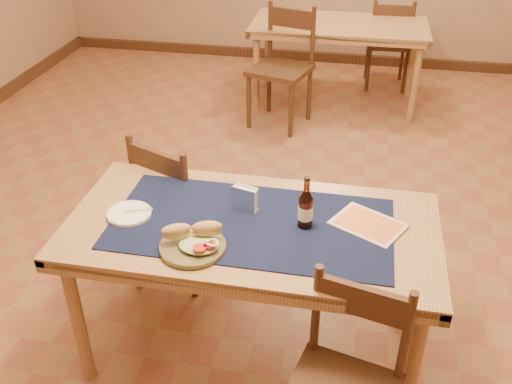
% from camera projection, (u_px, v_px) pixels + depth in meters
% --- Properties ---
extents(room, '(6.04, 7.04, 2.84)m').
position_uv_depth(room, '(283.00, 21.00, 2.77)').
color(room, olive).
rests_on(room, ground).
extents(main_table, '(1.60, 0.80, 0.75)m').
position_uv_depth(main_table, '(252.00, 239.00, 2.50)').
color(main_table, '#A27A4C').
rests_on(main_table, ground).
extents(placemat, '(1.20, 0.60, 0.01)m').
position_uv_depth(placemat, '(252.00, 223.00, 2.45)').
color(placemat, '#0E1434').
rests_on(placemat, main_table).
extents(baseboard, '(6.00, 7.00, 0.10)m').
position_uv_depth(baseboard, '(278.00, 242.00, 3.49)').
color(baseboard, '#422817').
rests_on(baseboard, ground).
extents(back_table, '(1.55, 0.79, 0.75)m').
position_uv_depth(back_table, '(339.00, 32.00, 5.09)').
color(back_table, '#A27A4C').
rests_on(back_table, ground).
extents(chair_main_far, '(0.54, 0.54, 0.90)m').
position_uv_depth(chair_main_far, '(181.00, 205.00, 3.09)').
color(chair_main_far, '#422817').
rests_on(chair_main_far, ground).
extents(chair_back_near, '(0.57, 0.57, 0.99)m').
position_uv_depth(chair_back_near, '(283.00, 65.00, 4.80)').
color(chair_back_near, '#422817').
rests_on(chair_back_near, ground).
extents(chair_back_far, '(0.43, 0.43, 0.88)m').
position_uv_depth(chair_back_far, '(389.00, 42.00, 5.52)').
color(chair_back_far, '#422817').
rests_on(chair_back_far, ground).
extents(sandwich_plate, '(0.27, 0.27, 0.10)m').
position_uv_depth(sandwich_plate, '(194.00, 242.00, 2.29)').
color(sandwich_plate, brown).
rests_on(sandwich_plate, placemat).
extents(side_plate, '(0.20, 0.20, 0.02)m').
position_uv_depth(side_plate, '(129.00, 213.00, 2.49)').
color(side_plate, white).
rests_on(side_plate, placemat).
extents(fork, '(0.12, 0.06, 0.00)m').
position_uv_depth(fork, '(141.00, 210.00, 2.50)').
color(fork, '#82B865').
rests_on(fork, side_plate).
extents(beer_bottle, '(0.06, 0.06, 0.24)m').
position_uv_depth(beer_bottle, '(306.00, 208.00, 2.38)').
color(beer_bottle, '#4E1D0E').
rests_on(beer_bottle, placemat).
extents(napkin_holder, '(0.13, 0.08, 0.11)m').
position_uv_depth(napkin_holder, '(244.00, 199.00, 2.51)').
color(napkin_holder, white).
rests_on(napkin_holder, placemat).
extents(menu_card, '(0.35, 0.32, 0.01)m').
position_uv_depth(menu_card, '(368.00, 224.00, 2.44)').
color(menu_card, beige).
rests_on(menu_card, placemat).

